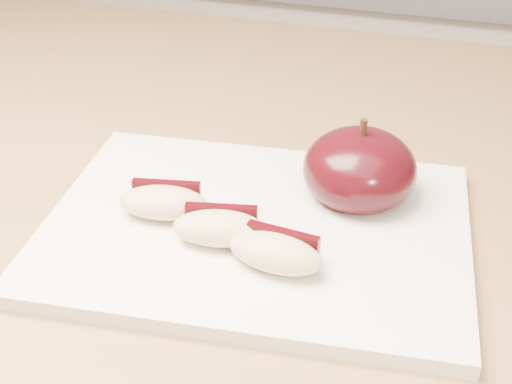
# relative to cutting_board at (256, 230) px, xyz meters

# --- Properties ---
(back_cabinet) EXTENTS (2.40, 0.62, 0.94)m
(back_cabinet) POSITION_rel_cutting_board_xyz_m (0.08, 0.80, -0.44)
(back_cabinet) COLOR silver
(back_cabinet) RESTS_ON ground
(cutting_board) EXTENTS (0.30, 0.23, 0.01)m
(cutting_board) POSITION_rel_cutting_board_xyz_m (0.00, 0.00, 0.00)
(cutting_board) COLOR white
(cutting_board) RESTS_ON island_counter
(apple_half) EXTENTS (0.10, 0.10, 0.07)m
(apple_half) POSITION_rel_cutting_board_xyz_m (0.06, 0.06, 0.03)
(apple_half) COLOR black
(apple_half) RESTS_ON cutting_board
(apple_wedge_a) EXTENTS (0.06, 0.04, 0.02)m
(apple_wedge_a) POSITION_rel_cutting_board_xyz_m (-0.06, -0.01, 0.02)
(apple_wedge_a) COLOR #D5B987
(apple_wedge_a) RESTS_ON cutting_board
(apple_wedge_b) EXTENTS (0.07, 0.04, 0.02)m
(apple_wedge_b) POSITION_rel_cutting_board_xyz_m (-0.02, -0.03, 0.02)
(apple_wedge_b) COLOR #D5B987
(apple_wedge_b) RESTS_ON cutting_board
(apple_wedge_c) EXTENTS (0.06, 0.04, 0.02)m
(apple_wedge_c) POSITION_rel_cutting_board_xyz_m (0.03, -0.04, 0.02)
(apple_wedge_c) COLOR #D5B987
(apple_wedge_c) RESTS_ON cutting_board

